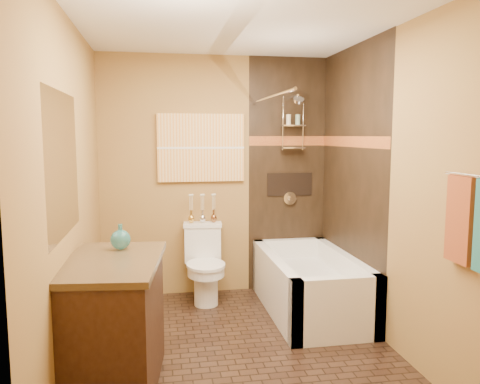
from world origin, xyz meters
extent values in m
plane|color=black|center=(0.00, 0.00, 0.00)|extent=(3.00, 3.00, 0.00)
cube|color=olive|center=(-1.20, 0.00, 1.25)|extent=(0.02, 3.00, 2.50)
cube|color=olive|center=(1.20, 0.00, 1.25)|extent=(0.02, 3.00, 2.50)
cube|color=olive|center=(0.00, 1.50, 1.25)|extent=(2.40, 0.02, 2.50)
cube|color=olive|center=(0.00, -1.50, 1.25)|extent=(2.40, 0.02, 2.50)
plane|color=silver|center=(0.00, 0.00, 2.50)|extent=(3.00, 3.00, 0.00)
cube|color=black|center=(0.78, 1.49, 1.25)|extent=(0.85, 0.01, 2.50)
cube|color=black|center=(1.19, 0.75, 1.25)|extent=(0.01, 1.50, 2.50)
cube|color=maroon|center=(0.78, 1.48, 1.62)|extent=(0.85, 0.01, 0.10)
cube|color=maroon|center=(1.18, 0.75, 1.62)|extent=(0.01, 1.50, 0.10)
cube|color=black|center=(0.80, 1.48, 1.15)|extent=(0.50, 0.01, 0.25)
cylinder|color=silver|center=(0.80, 1.35, 2.08)|extent=(0.02, 0.26, 0.02)
cylinder|color=silver|center=(0.80, 1.20, 2.03)|extent=(0.11, 0.11, 0.09)
cylinder|color=silver|center=(0.80, 1.47, 1.00)|extent=(0.14, 0.02, 0.14)
cylinder|color=silver|center=(0.40, 0.75, 2.02)|extent=(0.03, 1.55, 0.03)
cylinder|color=silver|center=(1.15, -1.05, 1.45)|extent=(0.02, 0.55, 0.02)
cube|color=#8E3819|center=(1.16, -0.92, 1.18)|extent=(0.05, 0.22, 0.52)
cube|color=orange|center=(-0.16, 1.48, 1.55)|extent=(0.90, 0.04, 0.70)
cube|color=white|center=(-1.19, -0.33, 1.50)|extent=(0.01, 1.00, 0.90)
cube|color=white|center=(0.80, 0.05, 0.28)|extent=(0.80, 0.10, 0.55)
cube|color=white|center=(0.80, 1.45, 0.28)|extent=(0.80, 0.10, 0.55)
cube|color=white|center=(0.45, 0.75, 0.28)|extent=(0.10, 1.50, 0.55)
cube|color=white|center=(1.15, 0.75, 0.28)|extent=(0.10, 1.50, 0.55)
cube|color=white|center=(0.80, 0.75, 0.17)|extent=(0.64, 1.34, 0.35)
cube|color=white|center=(-0.16, 1.39, 0.55)|extent=(0.39, 0.20, 0.37)
cube|color=white|center=(-0.16, 1.39, 0.76)|extent=(0.41, 0.22, 0.04)
cylinder|color=white|center=(-0.16, 1.10, 0.19)|extent=(0.24, 0.24, 0.37)
cylinder|color=white|center=(-0.16, 1.10, 0.35)|extent=(0.36, 0.36, 0.10)
cylinder|color=white|center=(-0.16, 1.10, 0.41)|extent=(0.38, 0.38, 0.03)
cube|color=black|center=(-0.92, -0.33, 0.42)|extent=(0.68, 1.00, 0.84)
cube|color=black|center=(-0.91, -0.33, 0.86)|extent=(0.72, 1.06, 0.04)
camera|label=1|loc=(-0.61, -3.39, 1.68)|focal=35.00mm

